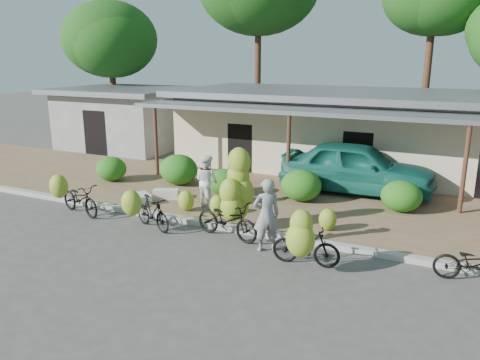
% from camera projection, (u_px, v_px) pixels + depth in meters
% --- Properties ---
extents(ground, '(100.00, 100.00, 0.00)m').
position_uv_depth(ground, '(201.00, 258.00, 11.41)').
color(ground, '#484543').
rests_on(ground, ground).
extents(sidewalk, '(60.00, 6.00, 0.12)m').
position_uv_depth(sidewalk, '(276.00, 201.00, 15.76)').
color(sidewalk, '#906F4E').
rests_on(sidewalk, ground).
extents(curb, '(60.00, 0.25, 0.15)m').
position_uv_depth(curb, '(237.00, 229.00, 13.14)').
color(curb, '#A8A399').
rests_on(curb, ground).
extents(shop_main, '(13.00, 8.50, 3.35)m').
position_uv_depth(shop_main, '(326.00, 128.00, 20.50)').
color(shop_main, beige).
rests_on(shop_main, ground).
extents(shop_grey, '(7.00, 6.00, 3.15)m').
position_uv_depth(shop_grey, '(127.00, 117.00, 25.17)').
color(shop_grey, '#9B9A96').
rests_on(shop_grey, ground).
extents(tree_back_left, '(5.53, 5.44, 7.89)m').
position_uv_depth(tree_back_left, '(109.00, 38.00, 27.07)').
color(tree_back_left, '#553222').
rests_on(tree_back_left, ground).
extents(hedge_0, '(1.20, 1.08, 0.93)m').
position_uv_depth(hedge_0, '(111.00, 169.00, 17.95)').
color(hedge_0, '#215D15').
rests_on(hedge_0, sidewalk).
extents(hedge_1, '(1.46, 1.31, 1.14)m').
position_uv_depth(hedge_1, '(179.00, 170.00, 17.42)').
color(hedge_1, '#215D15').
rests_on(hedge_1, sidewalk).
extents(hedge_2, '(1.17, 1.05, 0.91)m').
position_uv_depth(hedge_2, '(224.00, 182.00, 16.13)').
color(hedge_2, '#215D15').
rests_on(hedge_2, sidewalk).
extents(hedge_3, '(1.35, 1.22, 1.05)m').
position_uv_depth(hedge_3, '(301.00, 185.00, 15.45)').
color(hedge_3, '#215D15').
rests_on(hedge_3, sidewalk).
extents(hedge_4, '(1.25, 1.12, 0.97)m').
position_uv_depth(hedge_4, '(401.00, 196.00, 14.39)').
color(hedge_4, '#215D15').
rests_on(hedge_4, sidewalk).
extents(bike_far_left, '(1.98, 1.44, 1.40)m').
position_uv_depth(bike_far_left, '(77.00, 197.00, 14.42)').
color(bike_far_left, black).
rests_on(bike_far_left, ground).
extents(bike_left, '(1.64, 1.35, 1.27)m').
position_uv_depth(bike_left, '(148.00, 210.00, 13.15)').
color(bike_left, black).
rests_on(bike_left, ground).
extents(bike_center, '(2.06, 1.36, 2.41)m').
position_uv_depth(bike_center, '(233.00, 203.00, 12.68)').
color(bike_center, black).
rests_on(bike_center, ground).
extents(bike_right, '(1.65, 1.23, 1.56)m').
position_uv_depth(bike_right, '(304.00, 242.00, 10.66)').
color(bike_right, black).
rests_on(bike_right, ground).
extents(bike_far_right, '(1.76, 0.71, 0.90)m').
position_uv_depth(bike_far_right, '(476.00, 264.00, 10.07)').
color(bike_far_right, black).
rests_on(bike_far_right, ground).
extents(loose_banana_a, '(0.52, 0.45, 0.66)m').
position_uv_depth(loose_banana_a, '(186.00, 201.00, 14.48)').
color(loose_banana_a, '#9AAF2B').
rests_on(loose_banana_a, sidewalk).
extents(loose_banana_b, '(0.48, 0.41, 0.61)m').
position_uv_depth(loose_banana_b, '(217.00, 205.00, 14.15)').
color(loose_banana_b, '#9AAF2B').
rests_on(loose_banana_b, sidewalk).
extents(loose_banana_c, '(0.50, 0.42, 0.62)m').
position_uv_depth(loose_banana_c, '(328.00, 219.00, 12.86)').
color(loose_banana_c, '#9AAF2B').
rests_on(loose_banana_c, sidewalk).
extents(sack_near, '(0.94, 0.71, 0.30)m').
position_uv_depth(sack_near, '(166.00, 194.00, 15.80)').
color(sack_near, silver).
rests_on(sack_near, sidewalk).
extents(sack_far, '(0.83, 0.75, 0.28)m').
position_uv_depth(sack_far, '(143.00, 198.00, 15.37)').
color(sack_far, silver).
rests_on(sack_far, sidewalk).
extents(vendor, '(0.82, 0.77, 1.88)m').
position_uv_depth(vendor, '(266.00, 215.00, 11.66)').
color(vendor, gray).
rests_on(vendor, ground).
extents(bystander, '(0.98, 0.86, 1.68)m').
position_uv_depth(bystander, '(207.00, 181.00, 14.79)').
color(bystander, white).
rests_on(bystander, sidewalk).
extents(teal_van, '(5.36, 2.32, 1.80)m').
position_uv_depth(teal_van, '(357.00, 167.00, 16.32)').
color(teal_van, '#166658').
rests_on(teal_van, sidewalk).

